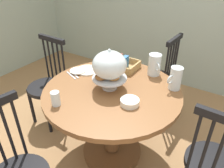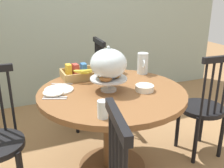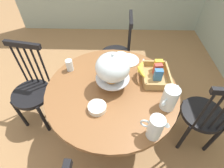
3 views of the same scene
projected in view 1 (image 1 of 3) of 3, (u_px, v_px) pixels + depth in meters
ground_plane at (108, 162)px, 2.02m from camera, size 10.00×10.00×0.00m
dining_table at (112, 111)px, 1.87m from camera, size 1.13×1.13×0.74m
windsor_chair_near_window at (214, 167)px, 1.44m from camera, size 0.40×0.40×0.97m
windsor_chair_by_cabinet at (157, 79)px, 2.48m from camera, size 0.40×0.40×0.97m
windsor_chair_facing_door at (48, 86)px, 2.34m from camera, size 0.40×0.40×0.97m
pastry_stand_with_dome at (109, 66)px, 1.66m from camera, size 0.28×0.28×0.34m
orange_juice_pitcher at (154, 65)px, 1.93m from camera, size 0.16×0.16×0.19m
milk_pitcher at (175, 79)px, 1.72m from camera, size 0.10×0.18×0.19m
cereal_basket at (120, 63)px, 2.07m from camera, size 0.32×0.30×0.12m
china_plate_large at (87, 70)px, 2.03m from camera, size 0.22×0.22×0.01m
china_plate_small at (78, 71)px, 2.00m from camera, size 0.15×0.15×0.01m
cereal_bowl at (130, 102)px, 1.56m from camera, size 0.14×0.14×0.04m
drinking_glass at (56, 99)px, 1.54m from camera, size 0.06×0.06×0.11m
table_knife at (74, 74)px, 1.96m from camera, size 0.16×0.08×0.01m
dinner_fork at (71, 75)px, 1.95m from camera, size 0.16×0.08×0.01m
soup_spoon at (100, 67)px, 2.10m from camera, size 0.16×0.08×0.01m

